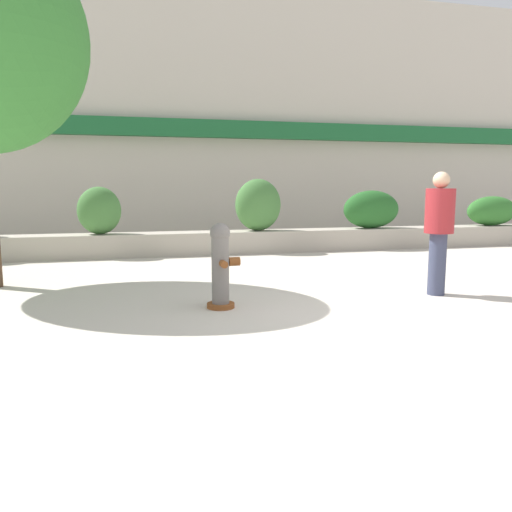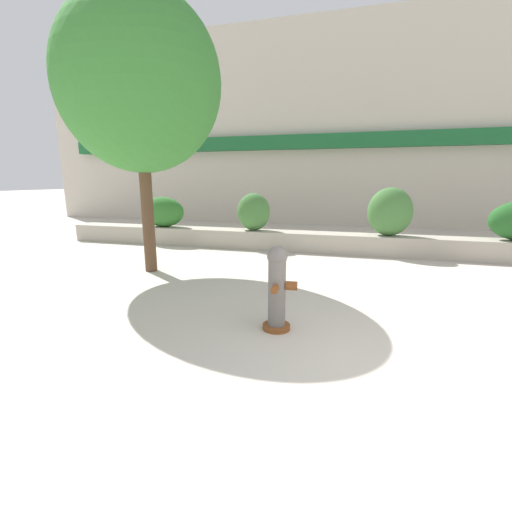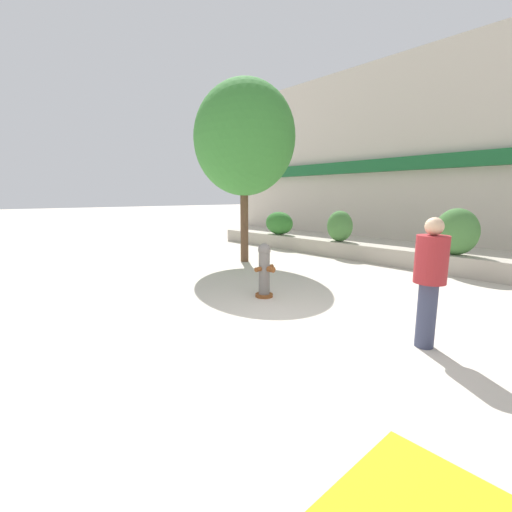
% 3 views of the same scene
% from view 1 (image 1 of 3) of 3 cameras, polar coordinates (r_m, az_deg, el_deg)
% --- Properties ---
extents(ground_plane, '(120.00, 120.00, 0.00)m').
position_cam_1_polar(ground_plane, '(6.01, 12.82, -7.00)').
color(ground_plane, beige).
extents(building_facade, '(30.00, 1.36, 8.00)m').
position_cam_1_polar(building_facade, '(17.53, -5.31, 16.07)').
color(building_facade, beige).
rests_on(building_facade, ground).
extents(planter_wall_low, '(18.00, 0.70, 0.50)m').
position_cam_1_polar(planter_wall_low, '(11.55, -0.60, 1.66)').
color(planter_wall_low, '#ADA393').
rests_on(planter_wall_low, ground).
extents(hedge_bush_1, '(0.91, 0.62, 1.01)m').
position_cam_1_polar(hedge_bush_1, '(11.20, -17.49, 4.98)').
color(hedge_bush_1, '#427538').
rests_on(hedge_bush_1, planter_wall_low).
extents(hedge_bush_2, '(1.07, 0.70, 1.19)m').
position_cam_1_polar(hedge_bush_2, '(11.53, 0.24, 5.86)').
color(hedge_bush_2, '#427538').
rests_on(hedge_bush_2, planter_wall_low).
extents(hedge_bush_3, '(1.43, 0.68, 0.92)m').
position_cam_1_polar(hedge_bush_3, '(12.54, 13.04, 5.21)').
color(hedge_bush_3, '#235B23').
rests_on(hedge_bush_3, planter_wall_low).
extents(hedge_bush_4, '(1.44, 0.60, 0.76)m').
position_cam_1_polar(hedge_bush_4, '(14.43, 25.36, 4.68)').
color(hedge_bush_4, '#2D6B28').
rests_on(hedge_bush_4, planter_wall_low).
extents(fire_hydrant, '(0.44, 0.48, 1.08)m').
position_cam_1_polar(fire_hydrant, '(6.28, -4.06, -1.01)').
color(fire_hydrant, brown).
rests_on(fire_hydrant, ground).
extents(pedestrian, '(0.51, 0.51, 1.73)m').
position_cam_1_polar(pedestrian, '(7.43, 20.19, 3.30)').
color(pedestrian, '#383D56').
rests_on(pedestrian, ground).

